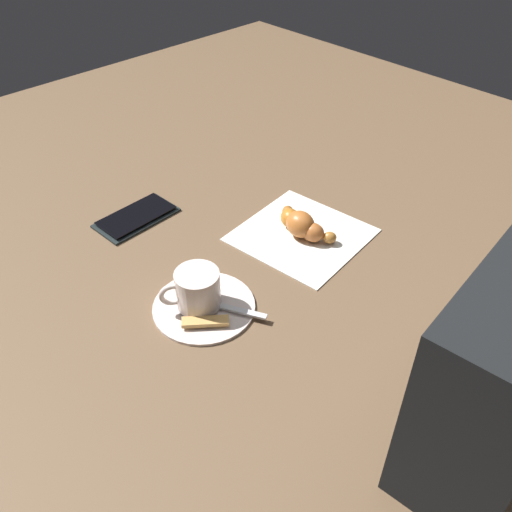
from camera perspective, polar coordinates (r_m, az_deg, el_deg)
ground_plane at (r=0.84m, az=-0.99°, el=-1.43°), size 1.80×1.80×0.00m
saucer at (r=0.78m, az=-5.49°, el=-5.20°), size 0.15×0.15×0.01m
espresso_cup at (r=0.76m, az=-6.25°, el=-3.46°), size 0.08×0.06×0.06m
teaspoon at (r=0.77m, az=-4.62°, el=-4.98°), size 0.07×0.11×0.01m
sugar_packet at (r=0.75m, az=-5.34°, el=-6.85°), size 0.06×0.05×0.01m
napkin at (r=0.91m, az=4.68°, el=2.35°), size 0.22×0.22×0.00m
croissant at (r=0.90m, az=4.73°, el=3.36°), size 0.06×0.13×0.04m
cell_phone at (r=0.97m, az=-12.45°, el=4.04°), size 0.14×0.08×0.01m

